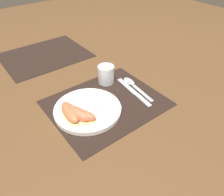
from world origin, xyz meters
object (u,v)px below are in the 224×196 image
at_px(spoon, 132,84).
at_px(citrus_wedge_2, 83,116).
at_px(fork, 91,108).
at_px(juice_glass, 106,75).
at_px(citrus_wedge_1, 78,114).
at_px(knife, 134,92).
at_px(plate, 88,110).
at_px(citrus_wedge_0, 71,113).

height_order(spoon, citrus_wedge_2, citrus_wedge_2).
relative_size(fork, citrus_wedge_2, 1.65).
distance_m(spoon, fork, 0.23).
bearing_deg(juice_glass, citrus_wedge_1, -147.87).
bearing_deg(citrus_wedge_1, knife, 0.93).
relative_size(plate, knife, 1.13).
xyz_separation_m(juice_glass, citrus_wedge_0, (-0.23, -0.12, -0.00)).
bearing_deg(citrus_wedge_0, knife, -3.49).
bearing_deg(plate, spoon, 6.94).
distance_m(juice_glass, knife, 0.14).
bearing_deg(fork, citrus_wedge_1, -166.51).
bearing_deg(fork, spoon, 8.60).
bearing_deg(juice_glass, citrus_wedge_0, -153.67).
bearing_deg(fork, knife, -3.04).
relative_size(plate, spoon, 1.27).
xyz_separation_m(plate, fork, (0.01, -0.01, 0.01)).
bearing_deg(citrus_wedge_1, spoon, 9.65).
distance_m(citrus_wedge_0, citrus_wedge_2, 0.04).
height_order(plate, citrus_wedge_2, citrus_wedge_2).
height_order(plate, juice_glass, juice_glass).
relative_size(juice_glass, citrus_wedge_1, 0.69).
height_order(knife, citrus_wedge_0, citrus_wedge_0).
bearing_deg(spoon, citrus_wedge_2, -166.99).
distance_m(knife, citrus_wedge_1, 0.26).
relative_size(knife, citrus_wedge_1, 1.93).
xyz_separation_m(plate, citrus_wedge_2, (-0.04, -0.04, 0.02)).
bearing_deg(citrus_wedge_0, citrus_wedge_1, -52.68).
distance_m(juice_glass, fork, 0.20).
distance_m(citrus_wedge_0, citrus_wedge_1, 0.03).
relative_size(juice_glass, knife, 0.36).
bearing_deg(knife, citrus_wedge_1, -179.07).
distance_m(plate, citrus_wedge_2, 0.06).
bearing_deg(plate, fork, -32.93).
bearing_deg(citrus_wedge_0, fork, -4.65).
distance_m(spoon, citrus_wedge_0, 0.31).
distance_m(knife, fork, 0.20).
bearing_deg(plate, citrus_wedge_1, -158.77).
xyz_separation_m(citrus_wedge_0, citrus_wedge_1, (0.02, -0.02, 0.00)).
xyz_separation_m(fork, citrus_wedge_2, (-0.05, -0.03, 0.01)).
bearing_deg(citrus_wedge_1, fork, 13.49).
bearing_deg(spoon, knife, -124.56).
xyz_separation_m(knife, citrus_wedge_1, (-0.26, -0.00, 0.03)).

